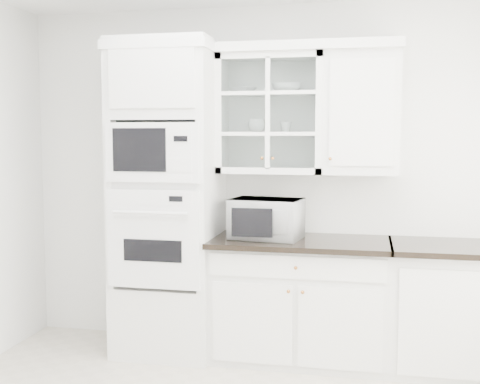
# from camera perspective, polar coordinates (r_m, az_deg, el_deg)

# --- Properties ---
(room_shell) EXTENTS (4.00, 3.50, 2.70)m
(room_shell) POSITION_cam_1_polar(r_m,az_deg,el_deg) (3.49, -0.52, 6.89)
(room_shell) COLOR white
(room_shell) RESTS_ON ground
(oven_column) EXTENTS (0.76, 0.68, 2.40)m
(oven_column) POSITION_cam_1_polar(r_m,az_deg,el_deg) (4.67, -6.89, -0.66)
(oven_column) COLOR white
(oven_column) RESTS_ON ground
(base_cabinet_run) EXTENTS (1.32, 0.67, 0.92)m
(base_cabinet_run) POSITION_cam_1_polar(r_m,az_deg,el_deg) (4.61, 5.75, -10.05)
(base_cabinet_run) COLOR white
(base_cabinet_run) RESTS_ON ground
(extra_base_cabinet) EXTENTS (0.72, 0.67, 0.92)m
(extra_base_cabinet) POSITION_cam_1_polar(r_m,az_deg,el_deg) (4.62, 18.38, -10.28)
(extra_base_cabinet) COLOR white
(extra_base_cabinet) RESTS_ON ground
(upper_cabinet_glass) EXTENTS (0.80, 0.33, 0.90)m
(upper_cabinet_glass) POSITION_cam_1_polar(r_m,az_deg,el_deg) (4.62, 2.99, 7.39)
(upper_cabinet_glass) COLOR white
(upper_cabinet_glass) RESTS_ON room_shell
(upper_cabinet_solid) EXTENTS (0.55, 0.33, 0.90)m
(upper_cabinet_solid) POSITION_cam_1_polar(r_m,az_deg,el_deg) (4.56, 11.46, 7.32)
(upper_cabinet_solid) COLOR white
(upper_cabinet_solid) RESTS_ON room_shell
(crown_molding) EXTENTS (2.14, 0.38, 0.07)m
(crown_molding) POSITION_cam_1_polar(r_m,az_deg,el_deg) (4.65, 1.65, 13.38)
(crown_molding) COLOR white
(crown_molding) RESTS_ON room_shell
(countertop_microwave) EXTENTS (0.56, 0.49, 0.30)m
(countertop_microwave) POSITION_cam_1_polar(r_m,az_deg,el_deg) (4.52, 2.59, -2.50)
(countertop_microwave) COLOR white
(countertop_microwave) RESTS_ON base_cabinet_run
(bowl_a) EXTENTS (0.24, 0.24, 0.05)m
(bowl_a) POSITION_cam_1_polar(r_m,az_deg,el_deg) (4.69, 0.31, 9.62)
(bowl_a) COLOR white
(bowl_a) RESTS_ON upper_cabinet_glass
(bowl_b) EXTENTS (0.26, 0.26, 0.07)m
(bowl_b) POSITION_cam_1_polar(r_m,az_deg,el_deg) (4.62, 4.46, 9.80)
(bowl_b) COLOR white
(bowl_b) RESTS_ON upper_cabinet_glass
(cup_a) EXTENTS (0.16, 0.16, 0.10)m
(cup_a) POSITION_cam_1_polar(r_m,az_deg,el_deg) (4.65, 1.61, 6.29)
(cup_a) COLOR white
(cup_a) RESTS_ON upper_cabinet_glass
(cup_b) EXTENTS (0.11, 0.11, 0.08)m
(cup_b) POSITION_cam_1_polar(r_m,az_deg,el_deg) (4.60, 4.37, 6.17)
(cup_b) COLOR white
(cup_b) RESTS_ON upper_cabinet_glass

